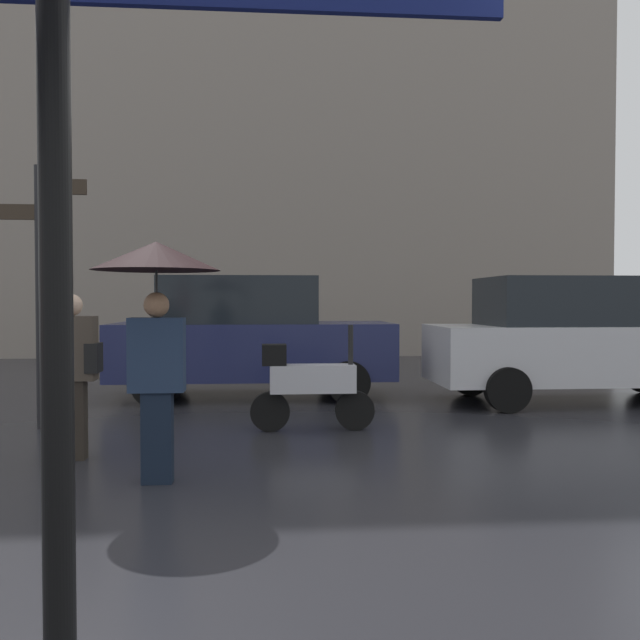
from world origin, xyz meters
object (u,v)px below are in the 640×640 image
at_px(pedestrian_with_umbrella, 156,288).
at_px(street_signpost, 39,270).
at_px(pedestrian_with_bag, 74,366).
at_px(parked_scooter, 309,383).
at_px(parked_car_right, 580,339).
at_px(parked_car_left, 249,336).

distance_m(pedestrian_with_umbrella, street_signpost, 3.04).
bearing_deg(pedestrian_with_umbrella, pedestrian_with_bag, 150.33).
relative_size(parked_scooter, parked_car_right, 0.32).
relative_size(pedestrian_with_umbrella, pedestrian_with_bag, 1.27).
bearing_deg(parked_scooter, parked_car_right, 0.97).
bearing_deg(parked_car_left, street_signpost, -135.05).
distance_m(pedestrian_with_umbrella, pedestrian_with_bag, 1.47).
bearing_deg(pedestrian_with_bag, parked_car_right, -1.62).
relative_size(pedestrian_with_umbrella, parked_car_right, 0.44).
relative_size(pedestrian_with_bag, parked_scooter, 1.09).
bearing_deg(parked_car_left, parked_scooter, -75.02).
height_order(pedestrian_with_umbrella, parked_car_left, pedestrian_with_umbrella).
height_order(pedestrian_with_bag, parked_scooter, pedestrian_with_bag).
bearing_deg(parked_scooter, parked_car_left, 82.24).
bearing_deg(parked_car_right, pedestrian_with_bag, 17.83).
bearing_deg(parked_scooter, street_signpost, 150.21).
distance_m(pedestrian_with_umbrella, parked_car_left, 4.95).
distance_m(parked_scooter, parked_car_left, 2.91).
xyz_separation_m(pedestrian_with_umbrella, parked_car_left, (0.64, 4.87, -0.66)).
distance_m(parked_car_right, street_signpost, 7.53).
bearing_deg(parked_car_left, pedestrian_with_bag, -111.53).
xyz_separation_m(pedestrian_with_umbrella, pedestrian_with_bag, (-0.92, 0.88, -0.72)).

